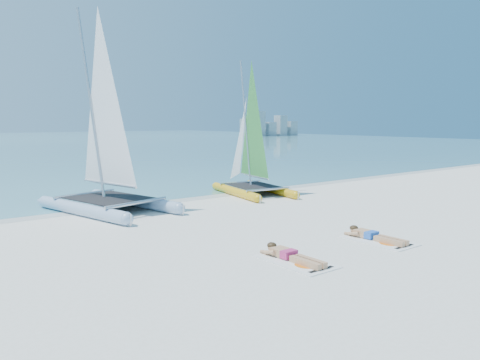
% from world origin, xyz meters
% --- Properties ---
extents(ground, '(140.00, 140.00, 0.00)m').
position_xyz_m(ground, '(0.00, 0.00, 0.00)').
color(ground, white).
rests_on(ground, ground).
extents(wet_sand_strip, '(140.00, 1.40, 0.01)m').
position_xyz_m(wet_sand_strip, '(0.00, 5.50, 0.00)').
color(wet_sand_strip, beige).
rests_on(wet_sand_strip, ground).
extents(distant_skyline, '(14.00, 2.00, 5.00)m').
position_xyz_m(distant_skyline, '(53.71, 62.00, 1.94)').
color(distant_skyline, '#A2ACB2').
rests_on(distant_skyline, ground).
extents(catamaran_blue, '(3.71, 5.79, 7.29)m').
position_xyz_m(catamaran_blue, '(-3.56, 4.89, 2.18)').
color(catamaran_blue, '#A1BDD4').
rests_on(catamaran_blue, ground).
extents(catamaran_yellow, '(2.81, 4.77, 5.92)m').
position_xyz_m(catamaran_yellow, '(2.88, 5.03, 1.86)').
color(catamaran_yellow, gold).
rests_on(catamaran_yellow, ground).
extents(towel_a, '(1.00, 1.85, 0.02)m').
position_xyz_m(towel_a, '(-2.54, -3.44, 0.01)').
color(towel_a, white).
rests_on(towel_a, ground).
extents(sunbather_a, '(0.37, 1.73, 0.26)m').
position_xyz_m(sunbather_a, '(-2.54, -3.25, 0.12)').
color(sunbather_a, '#DFAD75').
rests_on(sunbather_a, towel_a).
extents(towel_b, '(1.00, 1.85, 0.02)m').
position_xyz_m(towel_b, '(0.43, -3.47, 0.01)').
color(towel_b, white).
rests_on(towel_b, ground).
extents(sunbather_b, '(0.37, 1.73, 0.26)m').
position_xyz_m(sunbather_b, '(0.43, -3.27, 0.12)').
color(sunbather_b, '#DFAD75').
rests_on(sunbather_b, towel_b).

